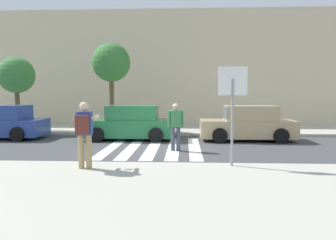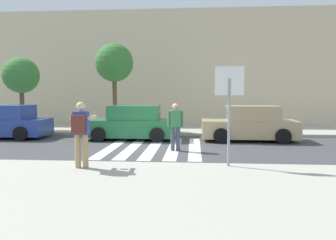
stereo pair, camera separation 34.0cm
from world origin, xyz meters
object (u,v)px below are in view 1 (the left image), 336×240
(street_tree_center, at_px, (111,63))
(parked_car_blue, at_px, (1,123))
(stop_sign, at_px, (233,94))
(photographer_with_backpack, at_px, (84,129))
(parked_car_tan, at_px, (248,124))
(street_tree_west, at_px, (16,76))
(pedestrian_crossing, at_px, (176,124))
(parked_car_green, at_px, (131,124))

(street_tree_center, bearing_deg, parked_car_blue, -151.91)
(street_tree_center, bearing_deg, stop_sign, -58.41)
(photographer_with_backpack, distance_m, parked_car_tan, 8.36)
(street_tree_west, height_order, street_tree_center, street_tree_center)
(parked_car_tan, bearing_deg, photographer_with_backpack, -130.09)
(parked_car_tan, bearing_deg, street_tree_west, 168.84)
(pedestrian_crossing, height_order, street_tree_west, street_tree_west)
(street_tree_center, bearing_deg, photographer_with_backpack, -81.85)
(street_tree_west, relative_size, street_tree_center, 0.85)
(parked_car_blue, xyz_separation_m, street_tree_center, (4.64, 2.48, 2.94))
(parked_car_blue, bearing_deg, pedestrian_crossing, -19.04)
(photographer_with_backpack, height_order, street_tree_center, street_tree_center)
(photographer_with_backpack, relative_size, pedestrian_crossing, 1.00)
(photographer_with_backpack, height_order, parked_car_green, photographer_with_backpack)
(parked_car_tan, bearing_deg, street_tree_center, 159.53)
(parked_car_tan, relative_size, street_tree_center, 0.90)
(parked_car_tan, distance_m, street_tree_center, 7.67)
(parked_car_blue, height_order, street_tree_west, street_tree_west)
(pedestrian_crossing, xyz_separation_m, street_tree_west, (-8.54, 5.12, 2.05))
(pedestrian_crossing, relative_size, parked_car_tan, 0.42)
(pedestrian_crossing, height_order, street_tree_center, street_tree_center)
(pedestrian_crossing, xyz_separation_m, parked_car_green, (-2.12, 2.82, -0.25))
(stop_sign, bearing_deg, pedestrian_crossing, 117.85)
(photographer_with_backpack, distance_m, street_tree_center, 9.29)
(photographer_with_backpack, xyz_separation_m, pedestrian_crossing, (2.25, 3.57, -0.19))
(photographer_with_backpack, xyz_separation_m, street_tree_center, (-1.27, 8.86, 2.50))
(photographer_with_backpack, relative_size, parked_car_green, 0.42)
(photographer_with_backpack, relative_size, street_tree_center, 0.38)
(parked_car_blue, height_order, street_tree_center, street_tree_center)
(photographer_with_backpack, relative_size, parked_car_tan, 0.42)
(parked_car_green, xyz_separation_m, street_tree_center, (-1.40, 2.48, 2.94))
(stop_sign, height_order, street_tree_center, street_tree_center)
(pedestrian_crossing, bearing_deg, photographer_with_backpack, -122.26)
(parked_car_tan, bearing_deg, stop_sign, -104.68)
(stop_sign, distance_m, pedestrian_crossing, 3.59)
(stop_sign, relative_size, pedestrian_crossing, 1.54)
(parked_car_tan, relative_size, street_tree_west, 1.06)
(parked_car_blue, bearing_deg, street_tree_west, 99.19)
(stop_sign, relative_size, parked_car_tan, 0.65)
(parked_car_blue, bearing_deg, parked_car_tan, 0.00)
(parked_car_blue, relative_size, parked_car_green, 1.00)
(street_tree_west, bearing_deg, photographer_with_backpack, -54.10)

